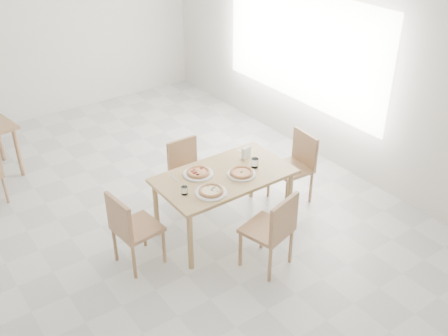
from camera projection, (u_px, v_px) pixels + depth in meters
room at (301, 47)px, 7.38m from camera, size 7.28×7.00×7.00m
main_table at (224, 181)px, 5.88m from camera, size 1.52×0.86×0.75m
chair_south at (274, 227)px, 5.37m from camera, size 0.55×0.55×0.91m
chair_north at (187, 168)px, 6.49m from camera, size 0.42×0.42×0.83m
chair_west at (130, 226)px, 5.41m from camera, size 0.48×0.48×0.89m
chair_east at (297, 162)px, 6.54m from camera, size 0.48×0.48×0.90m
plate_margherita at (242, 174)px, 5.83m from camera, size 0.32×0.32×0.02m
plate_mushroom at (211, 192)px, 5.51m from camera, size 0.34×0.34×0.02m
plate_pepperoni at (198, 174)px, 5.83m from camera, size 0.34×0.34×0.02m
pizza_margherita at (242, 172)px, 5.82m from camera, size 0.30×0.30×0.03m
pizza_mushroom at (211, 191)px, 5.50m from camera, size 0.30×0.30×0.03m
pizza_pepperoni at (198, 172)px, 5.82m from camera, size 0.30×0.30×0.03m
tumbler_a at (255, 163)px, 5.95m from camera, size 0.08×0.08×0.11m
tumbler_b at (184, 191)px, 5.47m from camera, size 0.07×0.07×0.09m
napkin_holder at (246, 153)px, 6.13m from camera, size 0.14×0.09×0.14m
fork_a at (243, 153)px, 6.27m from camera, size 0.02×0.18×0.01m
fork_b at (174, 178)px, 5.76m from camera, size 0.02×0.17×0.01m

